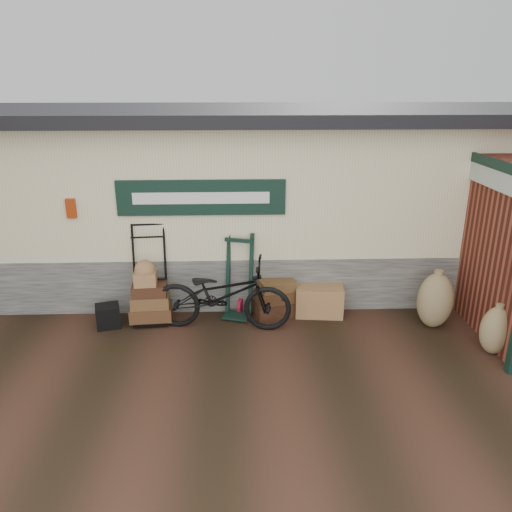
{
  "coord_description": "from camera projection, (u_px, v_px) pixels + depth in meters",
  "views": [
    {
      "loc": [
        0.27,
        -6.59,
        3.67
      ],
      "look_at": [
        0.54,
        0.9,
        1.01
      ],
      "focal_mm": 35.0,
      "sensor_mm": 36.0,
      "label": 1
    }
  ],
  "objects": [
    {
      "name": "station_building",
      "position": [
        224.0,
        194.0,
        9.46
      ],
      "size": [
        14.4,
        4.1,
        3.2
      ],
      "color": "#4C4C47",
      "rests_on": "ground"
    },
    {
      "name": "wicker_hamper",
      "position": [
        319.0,
        300.0,
        8.2
      ],
      "size": [
        0.81,
        0.57,
        0.5
      ],
      "primitive_type": "cube",
      "rotation": [
        0.0,
        0.0,
        -0.1
      ],
      "color": "olive",
      "rests_on": "ground"
    },
    {
      "name": "brick_outbuilding",
      "position": [
        505.0,
        230.0,
        8.28
      ],
      "size": [
        1.71,
        4.51,
        2.62
      ],
      "color": "maroon",
      "rests_on": "ground"
    },
    {
      "name": "suitcase_stack",
      "position": [
        275.0,
        297.0,
        8.16
      ],
      "size": [
        0.78,
        0.61,
        0.61
      ],
      "primitive_type": null,
      "rotation": [
        0.0,
        0.0,
        0.29
      ],
      "color": "#3A2612",
      "rests_on": "ground"
    },
    {
      "name": "black_trunk",
      "position": [
        108.0,
        316.0,
        7.79
      ],
      "size": [
        0.43,
        0.39,
        0.36
      ],
      "primitive_type": "cube",
      "rotation": [
        0.0,
        0.0,
        0.27
      ],
      "color": "black",
      "rests_on": "ground"
    },
    {
      "name": "porter_trolley",
      "position": [
        150.0,
        273.0,
        7.88
      ],
      "size": [
        0.83,
        0.64,
        1.57
      ],
      "primitive_type": null,
      "rotation": [
        0.0,
        0.0,
        0.07
      ],
      "color": "black",
      "rests_on": "ground"
    },
    {
      "name": "burlap_sack_right",
      "position": [
        496.0,
        330.0,
        6.97
      ],
      "size": [
        0.46,
        0.39,
        0.72
      ],
      "primitive_type": "ellipsoid",
      "rotation": [
        0.0,
        0.0,
        0.03
      ],
      "color": "olive",
      "rests_on": "ground"
    },
    {
      "name": "bicycle",
      "position": [
        222.0,
        291.0,
        7.6
      ],
      "size": [
        0.98,
        2.21,
        1.24
      ],
      "primitive_type": "imported",
      "rotation": [
        0.0,
        0.0,
        1.46
      ],
      "color": "black",
      "rests_on": "ground"
    },
    {
      "name": "green_barrow",
      "position": [
        239.0,
        276.0,
        8.01
      ],
      "size": [
        0.59,
        0.54,
        1.37
      ],
      "primitive_type": null,
      "rotation": [
        0.0,
        0.0,
        -0.29
      ],
      "color": "black",
      "rests_on": "ground"
    },
    {
      "name": "burlap_sack_left",
      "position": [
        435.0,
        300.0,
        7.7
      ],
      "size": [
        0.57,
        0.48,
        0.89
      ],
      "primitive_type": "ellipsoid",
      "rotation": [
        0.0,
        0.0,
        0.02
      ],
      "color": "olive",
      "rests_on": "ground"
    },
    {
      "name": "ground",
      "position": [
        222.0,
        340.0,
        7.43
      ],
      "size": [
        80.0,
        80.0,
        0.0
      ],
      "primitive_type": "plane",
      "color": "black",
      "rests_on": "ground"
    }
  ]
}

